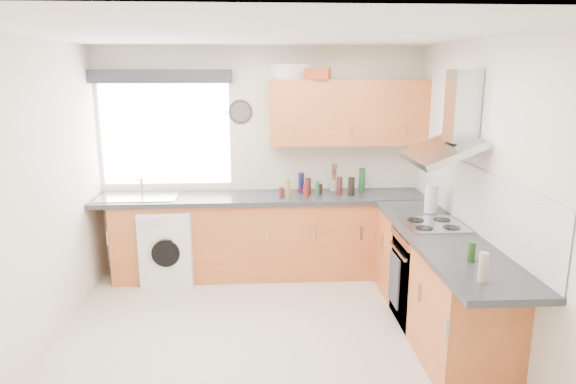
{
  "coord_description": "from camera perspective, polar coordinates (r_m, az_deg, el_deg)",
  "views": [
    {
      "loc": [
        -0.04,
        -3.94,
        2.24
      ],
      "look_at": [
        0.25,
        0.85,
        1.1
      ],
      "focal_mm": 32.0,
      "sensor_mm": 36.0,
      "label": 1
    }
  ],
  "objects": [
    {
      "name": "ground_plane",
      "position": [
        4.53,
        -2.62,
        -16.26
      ],
      "size": [
        3.6,
        3.6,
        0.0
      ],
      "primitive_type": "plane",
      "color": "beige"
    },
    {
      "name": "ceiling",
      "position": [
        3.95,
        -3.02,
        17.12
      ],
      "size": [
        3.6,
        3.6,
        0.02
      ],
      "primitive_type": "cube",
      "color": "white",
      "rests_on": "wall_back"
    },
    {
      "name": "wall_back",
      "position": [
        5.83,
        -3.02,
        3.55
      ],
      "size": [
        3.6,
        0.02,
        2.5
      ],
      "primitive_type": "cube",
      "color": "silver",
      "rests_on": "ground_plane"
    },
    {
      "name": "wall_front",
      "position": [
        2.36,
        -2.26,
        -11.43
      ],
      "size": [
        3.6,
        0.02,
        2.5
      ],
      "primitive_type": "cube",
      "color": "silver",
      "rests_on": "ground_plane"
    },
    {
      "name": "wall_left",
      "position": [
        4.43,
        -26.77,
        -1.01
      ],
      "size": [
        0.02,
        3.6,
        2.5
      ],
      "primitive_type": "cube",
      "color": "silver",
      "rests_on": "ground_plane"
    },
    {
      "name": "wall_right",
      "position": [
        4.46,
        20.99,
        -0.36
      ],
      "size": [
        0.02,
        3.6,
        2.5
      ],
      "primitive_type": "cube",
      "color": "silver",
      "rests_on": "ground_plane"
    },
    {
      "name": "window",
      "position": [
        5.86,
        -13.43,
        6.23
      ],
      "size": [
        1.4,
        0.02,
        1.1
      ],
      "primitive_type": "cube",
      "color": "silver",
      "rests_on": "wall_back"
    },
    {
      "name": "window_blind",
      "position": [
        5.73,
        -13.93,
        12.37
      ],
      "size": [
        1.5,
        0.18,
        0.14
      ],
      "primitive_type": "cube",
      "color": "#2C2C32",
      "rests_on": "wall_back"
    },
    {
      "name": "splashback",
      "position": [
        4.74,
        19.35,
        -0.33
      ],
      "size": [
        0.01,
        3.0,
        0.54
      ],
      "primitive_type": "cube",
      "color": "white",
      "rests_on": "wall_right"
    },
    {
      "name": "base_cab_back",
      "position": [
        5.75,
        -3.9,
        -5.04
      ],
      "size": [
        3.0,
        0.58,
        0.86
      ],
      "primitive_type": "cube",
      "color": "#AF5629",
      "rests_on": "ground_plane"
    },
    {
      "name": "base_cab_corner",
      "position": [
        5.94,
        11.79,
        -4.69
      ],
      "size": [
        0.6,
        0.6,
        0.86
      ],
      "primitive_type": "cube",
      "color": "#AF5629",
      "rests_on": "ground_plane"
    },
    {
      "name": "base_cab_right",
      "position": [
        4.73,
        16.17,
        -9.68
      ],
      "size": [
        0.58,
        2.1,
        0.86
      ],
      "primitive_type": "cube",
      "color": "#AF5629",
      "rests_on": "ground_plane"
    },
    {
      "name": "worktop_back",
      "position": [
        5.61,
        -2.95,
        -0.64
      ],
      "size": [
        3.6,
        0.62,
        0.05
      ],
      "primitive_type": "cube",
      "color": "#28292C",
      "rests_on": "base_cab_back"
    },
    {
      "name": "worktop_right",
      "position": [
        4.44,
        17.06,
        -5.01
      ],
      "size": [
        0.62,
        2.42,
        0.05
      ],
      "primitive_type": "cube",
      "color": "#28292C",
      "rests_on": "base_cab_right"
    },
    {
      "name": "sink",
      "position": [
        5.74,
        -16.35,
        -0.18
      ],
      "size": [
        0.84,
        0.46,
        0.1
      ],
      "primitive_type": null,
      "color": "#A9ACB0",
      "rests_on": "worktop_back"
    },
    {
      "name": "oven",
      "position": [
        4.86,
        15.47,
        -9.06
      ],
      "size": [
        0.56,
        0.58,
        0.85
      ],
      "primitive_type": "cube",
      "color": "black",
      "rests_on": "ground_plane"
    },
    {
      "name": "hob_plate",
      "position": [
        4.7,
        15.83,
        -3.5
      ],
      "size": [
        0.52,
        0.52,
        0.01
      ],
      "primitive_type": "cube",
      "color": "#A9ACB0",
      "rests_on": "worktop_right"
    },
    {
      "name": "extractor_hood",
      "position": [
        4.57,
        17.71,
        6.83
      ],
      "size": [
        0.52,
        0.78,
        0.66
      ],
      "primitive_type": null,
      "color": "#A9ACB0",
      "rests_on": "wall_right"
    },
    {
      "name": "upper_cabinets",
      "position": [
        5.67,
        6.68,
        8.82
      ],
      "size": [
        1.7,
        0.35,
        0.7
      ],
      "primitive_type": "cube",
      "color": "#AF5629",
      "rests_on": "wall_back"
    },
    {
      "name": "washing_machine",
      "position": [
        5.73,
        -12.98,
        -5.72
      ],
      "size": [
        0.58,
        0.56,
        0.8
      ],
      "primitive_type": "cube",
      "rotation": [
        0.0,
        0.0,
        -0.06
      ],
      "color": "silver",
      "rests_on": "ground_plane"
    },
    {
      "name": "wall_clock",
      "position": [
        5.74,
        -5.3,
        8.85
      ],
      "size": [
        0.27,
        0.04,
        0.27
      ],
      "primitive_type": "cylinder",
      "rotation": [
        1.57,
        0.0,
        0.0
      ],
      "color": "#2C2C32",
      "rests_on": "wall_back"
    },
    {
      "name": "casserole",
      "position": [
        5.67,
        0.18,
        13.24
      ],
      "size": [
        0.44,
        0.36,
        0.16
      ],
      "primitive_type": "cube",
      "rotation": [
        0.0,
        0.0,
        0.25
      ],
      "color": "silver",
      "rests_on": "upper_cabinets"
    },
    {
      "name": "storage_box",
      "position": [
        5.5,
        3.32,
        12.99
      ],
      "size": [
        0.3,
        0.27,
        0.11
      ],
      "primitive_type": "cube",
      "rotation": [
        0.0,
        0.0,
        -0.28
      ],
      "color": "#9A3218",
      "rests_on": "upper_cabinets"
    },
    {
      "name": "utensil_pot",
      "position": [
        5.85,
        5.11,
        0.79
      ],
      "size": [
        0.09,
        0.09,
        0.13
      ],
      "primitive_type": "cylinder",
      "rotation": [
        0.0,
        0.0,
        0.02
      ],
      "color": "#A4988B",
      "rests_on": "worktop_back"
    },
    {
      "name": "kitchen_roll",
      "position": [
        5.11,
        15.61,
        -0.69
      ],
      "size": [
        0.14,
        0.14,
        0.27
      ],
      "primitive_type": "cylinder",
      "rotation": [
        0.0,
        0.0,
        -0.11
      ],
      "color": "silver",
      "rests_on": "worktop_right"
    },
    {
      "name": "tomato_cluster",
      "position": [
        5.76,
        1.83,
        0.32
      ],
      "size": [
        0.15,
        0.15,
        0.06
      ],
      "primitive_type": null,
      "rotation": [
        0.0,
        0.0,
        -0.16
      ],
      "color": "#AB070B",
      "rests_on": "worktop_back"
    },
    {
      "name": "jar_0",
      "position": [
        5.64,
        1.95,
        0.29
      ],
      "size": [
        0.05,
        0.05,
        0.11
      ],
      "primitive_type": "cylinder",
      "color": "maroon",
      "rests_on": "worktop_back"
    },
    {
      "name": "jar_1",
      "position": [
        5.63,
        2.23,
        0.64
      ],
      "size": [
        0.07,
        0.07,
        0.18
      ],
      "primitive_type": "cylinder",
      "color": "#451A18",
      "rests_on": "worktop_back"
    },
    {
      "name": "jar_2",
      "position": [
        5.56,
        3.3,
        0.39
      ],
      "size": [
        0.04,
        0.04,
        0.17
      ],
      "primitive_type": "cylinder",
      "color": "#205B29",
      "rests_on": "worktop_back"
    },
    {
      "name": "jar_3",
      "position": [
        5.62,
        7.05,
        0.62
      ],
      "size": [
        0.07,
        0.07,
        0.2
      ],
      "primitive_type": "cylinder",
      "color": "black",
      "rests_on": "worktop_back"
    },
    {
      "name": "jar_4",
      "position": [
        5.45,
        -0.01,
        0.4
      ],
      "size": [
        0.05,
        0.05,
        0.21
      ],
      "primitive_type": "cylinder",
      "color": "olive",
      "rests_on": "worktop_back"
    },
    {
      "name": "jar_5",
      "position": [
        5.48,
        -0.73,
        -0.08
      ],
      "size": [
        0.06,
        0.06,
        0.11
      ],
      "primitive_type": "cylinder",
      "color": "#4E1D1C",
      "rests_on": "worktop_back"
    },
    {
      "name": "jar_6",
      "position": [
        5.84,
        8.22,
        1.35
      ],
      "size": [
        0.07,
        0.07,
        0.26
      ],
      "primitive_type": "cylinder",
      "color": "#1E5524",
      "rests_on": "worktop_back"
    },
    {
      "name": "jar_7",
      "position": [
        5.74,
        1.47,
        1.08
      ],
      "size": [
        0.07,
        0.07,
        0.22
      ],
      "primitive_type": "cylinder",
      "color": "#151548",
      "rests_on": "worktop_back"
    },
    {
      "name": "jar_8",
      "position": [
        5.67,
        3.64,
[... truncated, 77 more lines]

